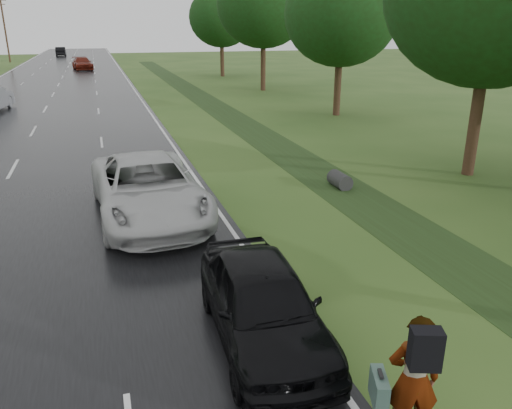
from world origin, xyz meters
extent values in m
cube|color=black|center=(0.00, 45.00, 0.02)|extent=(14.00, 180.00, 0.04)
cube|color=silver|center=(6.75, 45.00, 0.04)|extent=(0.12, 180.00, 0.01)
cube|color=silver|center=(0.00, 45.00, 0.04)|extent=(0.12, 180.00, 0.01)
cube|color=#213313|center=(11.50, 20.00, 0.00)|extent=(2.20, 120.00, 0.01)
cylinder|color=#2D2D2D|center=(11.50, 10.00, 0.25)|extent=(0.56, 1.00, 0.56)
cylinder|color=#3E2919|center=(-9.20, 85.00, 5.00)|extent=(0.26, 0.26, 10.00)
cube|color=#3E2919|center=(-9.20, 85.00, 9.20)|extent=(1.60, 0.12, 0.12)
cube|color=#3E2919|center=(-9.20, 85.00, 8.60)|extent=(1.20, 0.10, 0.10)
cylinder|color=#3E2919|center=(17.00, 10.00, 1.92)|extent=(0.44, 0.44, 3.84)
cylinder|color=#3E2919|center=(18.20, 24.00, 1.76)|extent=(0.44, 0.44, 3.52)
ellipsoid|color=black|center=(18.20, 24.00, 6.14)|extent=(7.00, 7.00, 6.30)
cylinder|color=#3E2919|center=(17.80, 38.00, 2.08)|extent=(0.44, 0.44, 4.16)
ellipsoid|color=black|center=(17.80, 38.00, 7.16)|extent=(8.00, 8.00, 7.20)
cylinder|color=#3E2919|center=(17.50, 52.00, 1.84)|extent=(0.44, 0.44, 3.68)
ellipsoid|color=black|center=(17.50, 52.00, 6.38)|extent=(7.20, 7.20, 6.48)
imported|color=#A5998C|center=(7.20, -0.76, 0.98)|extent=(0.83, 0.68, 1.95)
cube|color=black|center=(7.10, -1.03, 1.67)|extent=(0.45, 0.35, 0.55)
cube|color=#3F5C52|center=(6.84, -0.52, 0.72)|extent=(0.35, 0.58, 0.44)
cube|color=black|center=(6.84, -0.52, 0.98)|extent=(0.11, 0.19, 0.04)
imported|color=silver|center=(4.69, 8.93, 0.93)|extent=(3.28, 6.54, 1.78)
imported|color=black|center=(5.98, 2.00, 0.80)|extent=(1.98, 4.53, 1.52)
imported|color=maroon|center=(2.07, 65.89, 0.82)|extent=(2.94, 5.66, 1.57)
imported|color=black|center=(-2.29, 100.65, 0.87)|extent=(1.81, 5.03, 1.65)
camera|label=1|loc=(3.54, -5.37, 5.44)|focal=35.00mm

